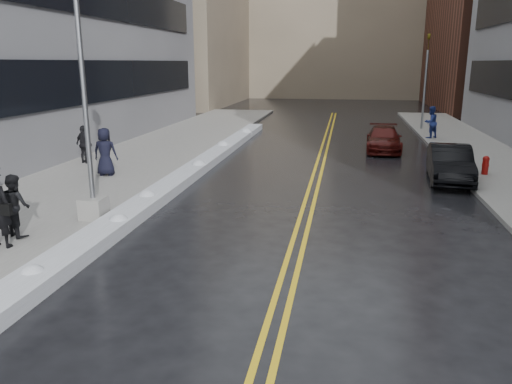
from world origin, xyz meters
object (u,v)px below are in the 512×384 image
at_px(fire_hydrant, 486,164).
at_px(pedestrian_east, 431,122).
at_px(traffic_signal, 426,78).
at_px(car_maroon, 384,139).
at_px(lamppost, 87,134).
at_px(pedestrian_b, 15,205).
at_px(pedestrian_d, 84,144).
at_px(pedestrian_c, 105,152).
at_px(car_black, 450,164).

bearing_deg(fire_hydrant, pedestrian_east, 93.70).
bearing_deg(fire_hydrant, traffic_signal, 92.05).
bearing_deg(pedestrian_east, car_maroon, 17.41).
height_order(traffic_signal, car_maroon, traffic_signal).
bearing_deg(car_maroon, fire_hydrant, -55.87).
bearing_deg(lamppost, pedestrian_b, -125.57).
bearing_deg(traffic_signal, car_maroon, -109.71).
distance_m(fire_hydrant, pedestrian_d, 16.55).
distance_m(lamppost, pedestrian_b, 2.60).
distance_m(pedestrian_b, pedestrian_d, 9.48).
height_order(fire_hydrant, pedestrian_d, pedestrian_d).
bearing_deg(pedestrian_east, pedestrian_b, 19.02).
relative_size(fire_hydrant, traffic_signal, 0.12).
bearing_deg(pedestrian_d, traffic_signal, -114.22).
xyz_separation_m(pedestrian_c, pedestrian_d, (-2.02, 2.10, -0.10)).
height_order(lamppost, fire_hydrant, lamppost).
xyz_separation_m(pedestrian_c, car_black, (13.01, 1.92, -0.39)).
xyz_separation_m(lamppost, pedestrian_d, (-4.23, 7.31, -1.57)).
bearing_deg(pedestrian_east, pedestrian_c, 4.59).
xyz_separation_m(pedestrian_d, car_maroon, (13.03, 6.32, -0.36)).
xyz_separation_m(pedestrian_d, pedestrian_east, (15.90, 10.39, 0.09)).
height_order(pedestrian_b, pedestrian_d, pedestrian_d).
bearing_deg(pedestrian_east, pedestrian_d, -4.23).
xyz_separation_m(traffic_signal, pedestrian_b, (-12.99, -23.67, -2.46)).
bearing_deg(traffic_signal, fire_hydrant, -87.95).
distance_m(car_black, car_maroon, 6.79).
bearing_deg(pedestrian_b, fire_hydrant, -115.64).
height_order(traffic_signal, pedestrian_c, traffic_signal).
relative_size(pedestrian_east, car_black, 0.44).
relative_size(traffic_signal, pedestrian_c, 3.25).
bearing_deg(pedestrian_c, traffic_signal, -136.64).
distance_m(fire_hydrant, pedestrian_b, 16.61).
height_order(pedestrian_d, car_black, pedestrian_d).
height_order(fire_hydrant, pedestrian_b, pedestrian_b).
distance_m(pedestrian_east, car_black, 10.60).
distance_m(pedestrian_east, car_maroon, 5.00).
bearing_deg(fire_hydrant, pedestrian_d, -177.61).
height_order(traffic_signal, pedestrian_d, traffic_signal).
relative_size(lamppost, car_maroon, 1.81).
height_order(pedestrian_c, pedestrian_d, pedestrian_c).
bearing_deg(lamppost, car_black, 33.44).
bearing_deg(pedestrian_d, pedestrian_c, 157.19).
height_order(pedestrian_b, car_black, pedestrian_b).
height_order(pedestrian_east, car_maroon, pedestrian_east).
xyz_separation_m(pedestrian_c, pedestrian_east, (13.88, 12.48, -0.01)).
bearing_deg(fire_hydrant, car_black, -149.96).
height_order(pedestrian_c, pedestrian_east, pedestrian_c).
relative_size(pedestrian_d, car_black, 0.39).
bearing_deg(traffic_signal, pedestrian_b, -118.77).
bearing_deg(pedestrian_east, car_black, 47.90).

